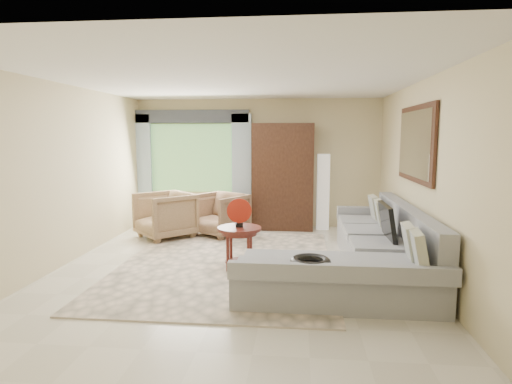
# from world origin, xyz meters

# --- Properties ---
(ground) EXTENTS (6.00, 6.00, 0.00)m
(ground) POSITION_xyz_m (0.00, 0.00, 0.00)
(ground) COLOR silver
(ground) RESTS_ON ground
(area_rug) EXTENTS (3.00, 4.00, 0.02)m
(area_rug) POSITION_xyz_m (-0.16, 0.18, 0.01)
(area_rug) COLOR beige
(area_rug) RESTS_ON ground
(sectional_sofa) EXTENTS (2.30, 3.46, 0.90)m
(sectional_sofa) POSITION_xyz_m (1.78, -0.18, 0.28)
(sectional_sofa) COLOR gray
(sectional_sofa) RESTS_ON ground
(tv_screen) EXTENTS (0.14, 0.74, 0.48)m
(tv_screen) POSITION_xyz_m (2.05, -0.02, 0.72)
(tv_screen) COLOR black
(tv_screen) RESTS_ON sectional_sofa
(garden_hose) EXTENTS (0.43, 0.43, 0.09)m
(garden_hose) POSITION_xyz_m (1.00, -1.37, 0.55)
(garden_hose) COLOR black
(garden_hose) RESTS_ON sectional_sofa
(coffee_table) EXTENTS (0.61, 0.61, 0.61)m
(coffee_table) POSITION_xyz_m (0.06, -0.04, 0.32)
(coffee_table) COLOR #441712
(coffee_table) RESTS_ON ground
(red_disc) EXTENTS (0.34, 0.06, 0.34)m
(red_disc) POSITION_xyz_m (0.06, -0.04, 0.84)
(red_disc) COLOR #A41F10
(red_disc) RESTS_ON coffee_table
(armchair_left) EXTENTS (1.29, 1.29, 0.84)m
(armchair_left) POSITION_xyz_m (-1.56, 1.71, 0.42)
(armchair_left) COLOR #9D7755
(armchair_left) RESTS_ON ground
(armchair_right) EXTENTS (1.19, 1.20, 0.80)m
(armchair_right) POSITION_xyz_m (-0.60, 2.00, 0.40)
(armchair_right) COLOR #936850
(armchair_right) RESTS_ON ground
(potted_plant) EXTENTS (0.65, 0.61, 0.60)m
(potted_plant) POSITION_xyz_m (-1.96, 2.38, 0.30)
(potted_plant) COLOR #999999
(potted_plant) RESTS_ON ground
(armoire) EXTENTS (1.20, 0.55, 2.10)m
(armoire) POSITION_xyz_m (0.55, 2.72, 1.05)
(armoire) COLOR black
(armoire) RESTS_ON ground
(floor_lamp) EXTENTS (0.24, 0.24, 1.50)m
(floor_lamp) POSITION_xyz_m (1.35, 2.78, 0.75)
(floor_lamp) COLOR silver
(floor_lamp) RESTS_ON ground
(window) EXTENTS (1.80, 0.04, 1.40)m
(window) POSITION_xyz_m (-1.35, 2.97, 1.40)
(window) COLOR #669E59
(window) RESTS_ON wall_back
(curtain_left) EXTENTS (0.40, 0.08, 2.30)m
(curtain_left) POSITION_xyz_m (-2.40, 2.88, 1.15)
(curtain_left) COLOR #9EB7CC
(curtain_left) RESTS_ON ground
(curtain_right) EXTENTS (0.40, 0.08, 2.30)m
(curtain_right) POSITION_xyz_m (-0.30, 2.88, 1.15)
(curtain_right) COLOR #9EB7CC
(curtain_right) RESTS_ON ground
(valance) EXTENTS (2.40, 0.12, 0.26)m
(valance) POSITION_xyz_m (-1.35, 2.90, 2.25)
(valance) COLOR #1E232D
(valance) RESTS_ON wall_back
(wall_mirror) EXTENTS (0.05, 1.70, 1.05)m
(wall_mirror) POSITION_xyz_m (2.46, 0.35, 1.75)
(wall_mirror) COLOR black
(wall_mirror) RESTS_ON wall_right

